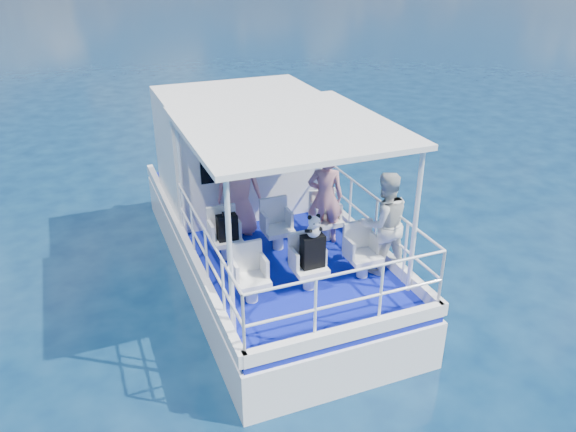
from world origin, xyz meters
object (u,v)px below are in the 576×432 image
Objects in this scene: passenger_stbd_aft at (384,223)px; panda at (314,226)px; passenger_port_fwd at (239,190)px; backpack_center at (313,251)px.

panda is (-1.22, -0.11, 0.24)m from passenger_stbd_aft.
passenger_stbd_aft is at bearing 5.02° from panda.
passenger_port_fwd is 2.17m from backpack_center.
backpack_center is 1.47× the size of panda.
backpack_center is (-1.21, -0.08, -0.19)m from passenger_stbd_aft.
panda is at bearing -97.00° from backpack_center.
passenger_port_fwd is 4.73× the size of panda.
backpack_center is at bearing 9.18° from passenger_stbd_aft.
passenger_stbd_aft is 1.23m from backpack_center.
passenger_stbd_aft is (1.67, -2.03, 0.01)m from passenger_port_fwd.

